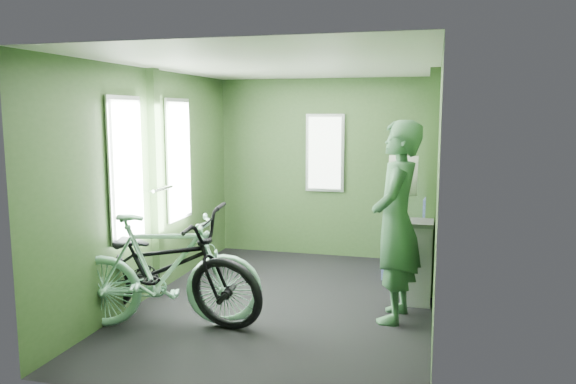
# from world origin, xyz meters

# --- Properties ---
(room) EXTENTS (4.00, 4.02, 2.31)m
(room) POSITION_xyz_m (-0.04, 0.04, 1.44)
(room) COLOR black
(room) RESTS_ON ground
(bicycle_black) EXTENTS (2.09, 1.13, 1.16)m
(bicycle_black) POSITION_xyz_m (-0.96, -0.73, 0.00)
(bicycle_black) COLOR black
(bicycle_black) RESTS_ON ground
(bicycle_mint) EXTENTS (1.79, 1.04, 1.06)m
(bicycle_mint) POSITION_xyz_m (-0.86, -0.86, 0.00)
(bicycle_mint) COLOR #93D8B7
(bicycle_mint) RESTS_ON ground
(passenger) EXTENTS (0.50, 0.70, 1.80)m
(passenger) POSITION_xyz_m (1.06, -0.14, 0.90)
(passenger) COLOR #325B3B
(passenger) RESTS_ON ground
(waste_box) EXTENTS (0.24, 0.34, 0.82)m
(waste_box) POSITION_xyz_m (1.26, 0.38, 0.41)
(waste_box) COLOR gray
(waste_box) RESTS_ON ground
(bench_seat) EXTENTS (0.57, 0.92, 0.93)m
(bench_seat) POSITION_xyz_m (1.15, 1.45, 0.28)
(bench_seat) COLOR navy
(bench_seat) RESTS_ON ground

